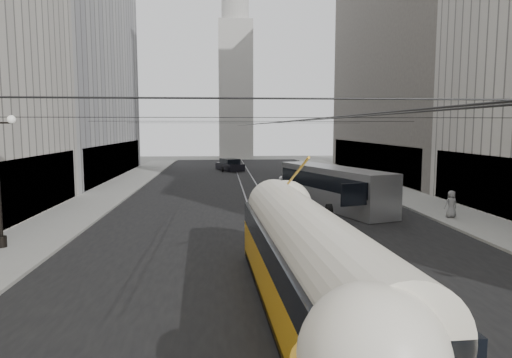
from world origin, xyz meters
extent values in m
cube|color=black|center=(0.00, 32.50, 0.00)|extent=(20.00, 85.00, 0.02)
cube|color=gray|center=(-12.00, 36.00, 0.07)|extent=(4.00, 72.00, 0.15)
cube|color=gray|center=(12.00, 36.00, 0.07)|extent=(4.00, 72.00, 0.15)
cube|color=gray|center=(-0.75, 32.50, 0.00)|extent=(0.12, 85.00, 0.04)
cube|color=gray|center=(0.75, 32.50, 0.00)|extent=(0.12, 85.00, 0.04)
cube|color=black|center=(-14.05, 24.00, 2.00)|extent=(0.10, 18.00, 3.60)
cube|color=#999999|center=(-20.00, 48.00, 14.00)|extent=(12.00, 28.00, 28.00)
cube|color=black|center=(-14.05, 48.00, 2.00)|extent=(0.10, 25.20, 3.60)
cube|color=black|center=(14.05, 22.00, 2.00)|extent=(0.10, 18.00, 3.60)
cube|color=#514C47|center=(20.00, 48.00, 16.00)|extent=(12.00, 32.00, 32.00)
cube|color=black|center=(14.05, 48.00, 2.00)|extent=(0.10, 28.80, 3.60)
cube|color=#B2AFA8|center=(0.00, 80.00, 12.00)|extent=(6.00, 6.00, 24.00)
cylinder|color=#B2AFA8|center=(0.00, 80.00, 26.00)|extent=(4.80, 4.80, 4.00)
cylinder|color=black|center=(-12.60, 18.00, 0.40)|extent=(0.44, 0.44, 0.50)
sphere|color=white|center=(-11.85, 18.00, 5.90)|extent=(0.36, 0.36, 0.36)
cylinder|color=black|center=(0.00, 4.00, 6.00)|extent=(25.00, 0.03, 0.03)
cylinder|color=black|center=(0.00, 18.00, 6.00)|extent=(25.00, 0.03, 0.03)
cylinder|color=black|center=(0.00, 32.00, 6.00)|extent=(25.00, 0.03, 0.03)
cylinder|color=black|center=(0.00, 46.00, 6.00)|extent=(25.00, 0.03, 0.03)
cylinder|color=black|center=(0.00, 36.00, 5.80)|extent=(0.03, 72.00, 0.03)
cylinder|color=black|center=(0.40, 36.00, 5.80)|extent=(0.03, 72.00, 0.03)
cube|color=orange|center=(-0.17, 9.63, 0.98)|extent=(2.99, 13.18, 1.59)
cube|color=black|center=(-0.17, 9.63, 0.23)|extent=(2.98, 12.79, 0.28)
cube|color=black|center=(-0.17, 9.63, 2.01)|extent=(3.01, 12.99, 0.79)
cylinder|color=silver|center=(-0.17, 9.63, 2.29)|extent=(2.70, 12.98, 2.15)
sphere|color=silver|center=(-0.45, 3.19, 2.20)|extent=(2.24, 2.24, 2.24)
cylinder|color=orange|center=(0.11, 16.07, 1.08)|extent=(2.43, 2.43, 2.15)
sphere|color=silver|center=(0.11, 16.07, 2.20)|extent=(2.24, 2.24, 2.24)
cube|color=gray|center=(5.03, 27.62, 1.44)|extent=(5.86, 11.28, 2.78)
cube|color=black|center=(5.03, 27.62, 1.90)|extent=(5.75, 10.92, 1.02)
cube|color=black|center=(5.03, 22.10, 1.76)|extent=(2.05, 0.80, 1.30)
cylinder|color=black|center=(3.87, 23.88, 0.46)|extent=(0.30, 0.93, 0.93)
cylinder|color=black|center=(6.19, 23.88, 0.46)|extent=(0.30, 0.93, 0.93)
cylinder|color=black|center=(3.87, 31.35, 0.46)|extent=(0.30, 0.93, 0.93)
cylinder|color=black|center=(6.19, 31.35, 0.46)|extent=(0.30, 0.93, 0.93)
cube|color=white|center=(4.27, 41.38, 0.44)|extent=(2.93, 4.45, 0.73)
cube|color=black|center=(4.27, 41.38, 0.96)|extent=(2.14, 2.63, 0.69)
cylinder|color=black|center=(3.50, 39.98, 0.29)|extent=(0.22, 0.59, 0.59)
cylinder|color=black|center=(5.03, 39.98, 0.29)|extent=(0.22, 0.59, 0.59)
cylinder|color=black|center=(3.50, 42.79, 0.29)|extent=(0.22, 0.59, 0.59)
cylinder|color=black|center=(5.03, 42.79, 0.29)|extent=(0.22, 0.59, 0.59)
cube|color=black|center=(-1.57, 55.23, 0.52)|extent=(3.73, 5.31, 0.87)
cube|color=black|center=(-1.57, 55.23, 1.14)|extent=(2.67, 3.17, 0.82)
cylinder|color=black|center=(-2.47, 53.56, 0.35)|extent=(0.22, 0.70, 0.70)
cylinder|color=black|center=(-0.66, 53.56, 0.35)|extent=(0.22, 0.70, 0.70)
cylinder|color=black|center=(-2.47, 56.89, 0.35)|extent=(0.22, 0.70, 0.70)
cylinder|color=black|center=(-0.66, 56.89, 0.35)|extent=(0.22, 0.70, 0.70)
imported|color=slate|center=(11.10, 23.02, 0.97)|extent=(0.85, 0.58, 1.63)
camera|label=1|loc=(-2.63, -2.99, 5.57)|focal=32.00mm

